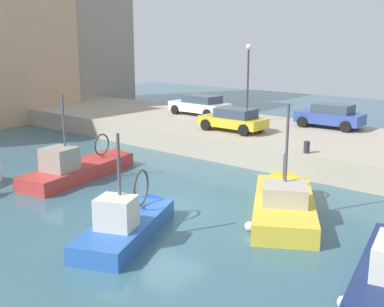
# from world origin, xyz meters

# --- Properties ---
(water_surface) EXTENTS (80.00, 80.00, 0.00)m
(water_surface) POSITION_xyz_m (0.00, 0.00, 0.00)
(water_surface) COLOR #386070
(water_surface) RESTS_ON ground
(quay_wall) EXTENTS (9.00, 56.00, 1.20)m
(quay_wall) POSITION_xyz_m (11.50, 0.00, 0.60)
(quay_wall) COLOR #ADA08C
(quay_wall) RESTS_ON ground
(fishing_boat_red) EXTENTS (7.14, 3.04, 4.77)m
(fishing_boat_red) POSITION_xyz_m (0.93, 6.19, 0.14)
(fishing_boat_red) COLOR #BC3833
(fishing_boat_red) RESTS_ON ground
(fishing_boat_blue) EXTENTS (5.76, 3.69, 4.27)m
(fishing_boat_blue) POSITION_xyz_m (-2.34, -0.61, 0.13)
(fishing_boat_blue) COLOR #2D60B7
(fishing_boat_blue) RESTS_ON ground
(fishing_boat_yellow) EXTENTS (6.71, 5.05, 5.10)m
(fishing_boat_yellow) POSITION_xyz_m (2.71, -3.49, 0.10)
(fishing_boat_yellow) COLOR gold
(fishing_boat_yellow) RESTS_ON ground
(parked_car_white) EXTENTS (2.16, 4.43, 1.38)m
(parked_car_white) POSITION_xyz_m (13.01, 8.93, 1.91)
(parked_car_white) COLOR silver
(parked_car_white) RESTS_ON quay_wall
(parked_car_blue) EXTENTS (1.95, 3.91, 1.43)m
(parked_car_blue) POSITION_xyz_m (14.15, -0.03, 1.93)
(parked_car_blue) COLOR #334C9E
(parked_car_blue) RESTS_ON quay_wall
(parked_car_yellow) EXTENTS (1.87, 3.84, 1.31)m
(parked_car_yellow) POSITION_xyz_m (9.62, 3.71, 1.88)
(parked_car_yellow) COLOR gold
(parked_car_yellow) RESTS_ON quay_wall
(mooring_bollard_mid) EXTENTS (0.28, 0.28, 0.55)m
(mooring_bollard_mid) POSITION_xyz_m (7.35, -2.00, 1.48)
(mooring_bollard_mid) COLOR #2D2D33
(mooring_bollard_mid) RESTS_ON quay_wall
(quay_streetlamp) EXTENTS (0.36, 0.36, 4.83)m
(quay_streetlamp) POSITION_xyz_m (13.00, 5.06, 4.45)
(quay_streetlamp) COLOR #38383D
(quay_streetlamp) RESTS_ON quay_wall
(waterfront_building_west) EXTENTS (8.38, 8.29, 19.09)m
(waterfront_building_west) POSITION_xyz_m (16.79, 27.72, 9.57)
(waterfront_building_west) COLOR #A39384
(waterfront_building_west) RESTS_ON ground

